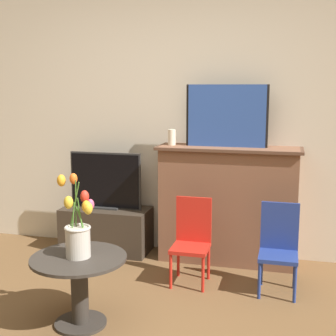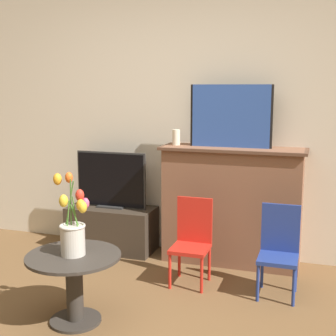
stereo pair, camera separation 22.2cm
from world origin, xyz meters
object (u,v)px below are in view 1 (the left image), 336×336
at_px(painting, 227,116).
at_px(vase_tulips, 78,231).
at_px(chair_blue, 279,245).
at_px(tv_monitor, 105,181).
at_px(chair_red, 192,237).

relative_size(painting, vase_tulips, 1.32).
xyz_separation_m(painting, chair_blue, (0.49, -0.54, -0.94)).
xyz_separation_m(chair_blue, vase_tulips, (-1.24, -0.86, 0.28)).
relative_size(tv_monitor, chair_red, 1.02).
bearing_deg(vase_tulips, chair_red, 56.86).
height_order(painting, chair_red, painting).
bearing_deg(tv_monitor, chair_red, -28.13).
bearing_deg(vase_tulips, painting, 61.73).
distance_m(chair_red, chair_blue, 0.68).
bearing_deg(painting, chair_blue, -47.79).
bearing_deg(chair_blue, painting, 132.21).
bearing_deg(chair_red, tv_monitor, 151.87).
bearing_deg(chair_red, painting, 70.68).
height_order(painting, vase_tulips, painting).
distance_m(chair_blue, vase_tulips, 1.54).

